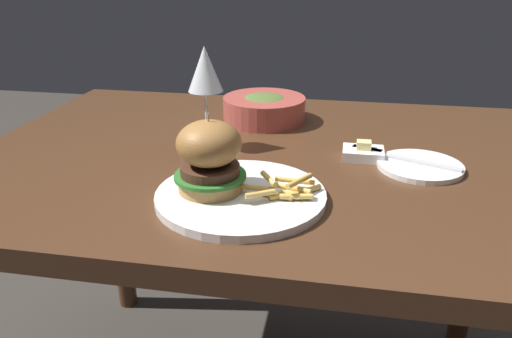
# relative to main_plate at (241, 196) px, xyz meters

# --- Properties ---
(dining_table) EXTENTS (1.20, 0.86, 0.74)m
(dining_table) POSITION_rel_main_plate_xyz_m (0.01, 0.22, -0.10)
(dining_table) COLOR #472B19
(dining_table) RESTS_ON ground
(main_plate) EXTENTS (0.28, 0.28, 0.01)m
(main_plate) POSITION_rel_main_plate_xyz_m (0.00, 0.00, 0.00)
(main_plate) COLOR white
(main_plate) RESTS_ON dining_table
(burger_sandwich) EXTENTS (0.12, 0.12, 0.13)m
(burger_sandwich) POSITION_rel_main_plate_xyz_m (-0.05, 0.00, 0.07)
(burger_sandwich) COLOR #B78447
(burger_sandwich) RESTS_ON main_plate
(fries_pile) EXTENTS (0.14, 0.09, 0.03)m
(fries_pile) POSITION_rel_main_plate_xyz_m (0.07, -0.00, 0.02)
(fries_pile) COLOR gold
(fries_pile) RESTS_ON main_plate
(wine_glass) EXTENTS (0.07, 0.07, 0.21)m
(wine_glass) POSITION_rel_main_plate_xyz_m (-0.12, 0.23, 0.15)
(wine_glass) COLOR silver
(wine_glass) RESTS_ON dining_table
(bread_plate) EXTENTS (0.16, 0.16, 0.01)m
(bread_plate) POSITION_rel_main_plate_xyz_m (0.31, 0.19, -0.00)
(bread_plate) COLOR white
(bread_plate) RESTS_ON dining_table
(table_knife) EXTENTS (0.20, 0.09, 0.01)m
(table_knife) POSITION_rel_main_plate_xyz_m (0.26, 0.21, 0.01)
(table_knife) COLOR silver
(table_knife) RESTS_ON bread_plate
(butter_dish) EXTENTS (0.08, 0.06, 0.04)m
(butter_dish) POSITION_rel_main_plate_xyz_m (0.20, 0.22, 0.00)
(butter_dish) COLOR white
(butter_dish) RESTS_ON dining_table
(soup_bowl) EXTENTS (0.20, 0.20, 0.06)m
(soup_bowl) POSITION_rel_main_plate_xyz_m (-0.03, 0.43, 0.02)
(soup_bowl) COLOR #B24C42
(soup_bowl) RESTS_ON dining_table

